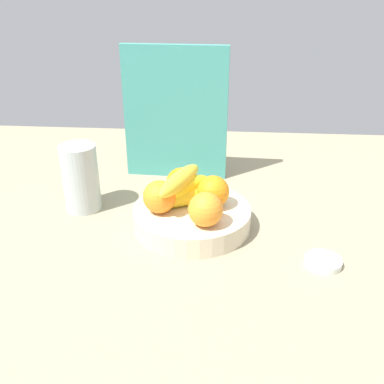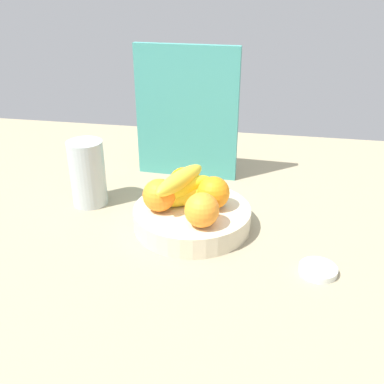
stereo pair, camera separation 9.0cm
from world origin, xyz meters
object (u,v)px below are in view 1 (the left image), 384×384
orange_center (181,183)px  jar_lid (323,262)px  orange_front_right (213,192)px  orange_front_left (206,209)px  orange_back_left (159,197)px  fruit_bowl (192,217)px  cutting_board (175,114)px  banana_bunch (181,189)px  thermos_tumbler (81,178)px

orange_center → jar_lid: size_ratio=1.00×
orange_front_right → orange_front_left: bearing=-98.5°
orange_back_left → jar_lid: bearing=-16.9°
fruit_bowl → orange_back_left: (-6.94, -2.34, 6.02)cm
orange_back_left → cutting_board: (0.25, 30.13, 9.61)cm
orange_front_right → cutting_board: cutting_board is taller
fruit_bowl → orange_front_left: (3.36, -7.03, 6.02)cm
jar_lid → fruit_bowl: bearing=155.0°
orange_front_right → jar_lid: orange_front_right is taller
jar_lid → orange_center: bearing=149.5°
banana_bunch → fruit_bowl: bearing=-22.7°
orange_front_left → thermos_tumbler: thermos_tumbler is taller
banana_bunch → cutting_board: bearing=98.9°
orange_front_left → orange_center: 13.61cm
orange_center → jar_lid: 35.69cm
orange_front_left → banana_bunch: banana_bunch is taller
fruit_bowl → banana_bunch: size_ratio=1.53×
orange_front_left → jar_lid: size_ratio=1.00×
jar_lid → orange_front_left: bearing=166.7°
orange_front_left → cutting_board: 37.49cm
fruit_bowl → orange_front_right: bearing=14.9°
orange_center → jar_lid: orange_center is taller
orange_back_left → jar_lid: 36.38cm
orange_center → jar_lid: (30.02, -17.70, -7.72)cm
orange_center → thermos_tumbler: thermos_tumbler is taller
orange_center → fruit_bowl: bearing=-59.9°
orange_front_right → orange_back_left: same height
cutting_board → thermos_tumbler: 31.12cm
orange_front_right → orange_center: 8.43cm
orange_front_left → orange_front_right: (1.23, 8.25, 0.00)cm
orange_front_right → banana_bunch: (-7.09, -0.17, 0.56)cm
orange_center → cutting_board: bearing=99.4°
fruit_bowl → orange_front_left: size_ratio=3.63×
orange_back_left → jar_lid: size_ratio=1.00×
banana_bunch → jar_lid: banana_bunch is taller
orange_center → cutting_board: 24.98cm
orange_front_left → fruit_bowl: bearing=115.5°
thermos_tumbler → orange_front_right: bearing=-9.5°
orange_front_left → orange_center: size_ratio=1.00×
fruit_bowl → orange_front_left: 9.84cm
orange_front_left → banana_bunch: 9.99cm
orange_back_left → jar_lid: orange_back_left is taller
orange_back_left → jar_lid: (34.03, -10.32, -7.72)cm
fruit_bowl → orange_front_right: 7.67cm
orange_center → cutting_board: (-3.76, 22.75, 9.61)cm
orange_front_right → cutting_board: (-11.27, 26.57, 9.61)cm
banana_bunch → orange_front_right: bearing=1.4°
orange_front_left → orange_center: same height
orange_front_right → jar_lid: (22.50, -13.88, -7.72)cm
orange_center → thermos_tumbler: size_ratio=0.45×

